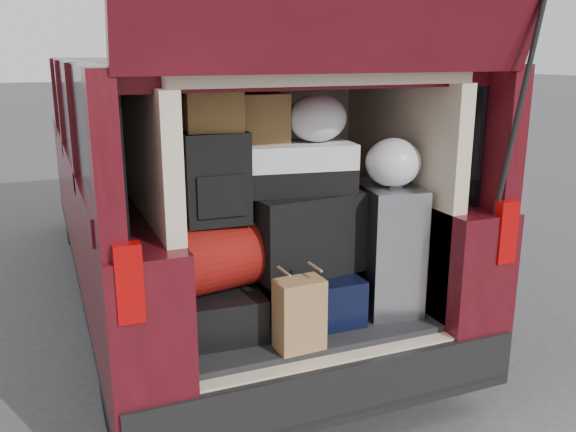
# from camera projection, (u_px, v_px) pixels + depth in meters

# --- Properties ---
(ground) EXTENTS (80.00, 80.00, 0.00)m
(ground) POSITION_uv_depth(u_px,v_px,m) (306.00, 426.00, 3.08)
(ground) COLOR #3A3A3D
(ground) RESTS_ON ground
(minivan) EXTENTS (1.90, 5.35, 2.77)m
(minivan) POSITION_uv_depth(u_px,v_px,m) (205.00, 181.00, 4.51)
(minivan) COLOR black
(minivan) RESTS_ON ground
(load_floor) EXTENTS (1.24, 1.05, 0.55)m
(load_floor) POSITION_uv_depth(u_px,v_px,m) (286.00, 353.00, 3.26)
(load_floor) COLOR black
(load_floor) RESTS_ON ground
(black_hardshell) EXTENTS (0.40, 0.54, 0.21)m
(black_hardshell) POSITION_uv_depth(u_px,v_px,m) (217.00, 307.00, 2.91)
(black_hardshell) COLOR black
(black_hardshell) RESTS_ON load_floor
(navy_hardshell) EXTENTS (0.43, 0.53, 0.23)m
(navy_hardshell) POSITION_uv_depth(u_px,v_px,m) (305.00, 292.00, 3.06)
(navy_hardshell) COLOR black
(navy_hardshell) RESTS_ON load_floor
(silver_roller) EXTENTS (0.33, 0.47, 0.64)m
(silver_roller) POSITION_uv_depth(u_px,v_px,m) (386.00, 246.00, 3.11)
(silver_roller) COLOR silver
(silver_roller) RESTS_ON load_floor
(kraft_bag) EXTENTS (0.22, 0.14, 0.32)m
(kraft_bag) POSITION_uv_depth(u_px,v_px,m) (299.00, 314.00, 2.68)
(kraft_bag) COLOR #966B43
(kraft_bag) RESTS_ON load_floor
(red_duffel) EXTENTS (0.54, 0.41, 0.32)m
(red_duffel) POSITION_uv_depth(u_px,v_px,m) (227.00, 255.00, 2.85)
(red_duffel) COLOR maroon
(red_duffel) RESTS_ON black_hardshell
(black_soft_case) EXTENTS (0.59, 0.40, 0.40)m
(black_soft_case) POSITION_uv_depth(u_px,v_px,m) (304.00, 232.00, 2.99)
(black_soft_case) COLOR black
(black_soft_case) RESTS_ON navy_hardshell
(backpack) EXTENTS (0.30, 0.19, 0.42)m
(backpack) POSITION_uv_depth(u_px,v_px,m) (216.00, 178.00, 2.73)
(backpack) COLOR black
(backpack) RESTS_ON red_duffel
(twotone_duffel) EXTENTS (0.56, 0.34, 0.24)m
(twotone_duffel) POSITION_uv_depth(u_px,v_px,m) (298.00, 168.00, 2.92)
(twotone_duffel) COLOR silver
(twotone_duffel) RESTS_ON black_soft_case
(grocery_sack_lower) EXTENTS (0.27, 0.23, 0.22)m
(grocery_sack_lower) POSITION_uv_depth(u_px,v_px,m) (213.00, 106.00, 2.69)
(grocery_sack_lower) COLOR brown
(grocery_sack_lower) RESTS_ON backpack
(grocery_sack_upper) EXTENTS (0.24, 0.20, 0.23)m
(grocery_sack_upper) POSITION_uv_depth(u_px,v_px,m) (261.00, 118.00, 2.87)
(grocery_sack_upper) COLOR brown
(grocery_sack_upper) RESTS_ON twotone_duffel
(plastic_bag_center) EXTENTS (0.31, 0.29, 0.23)m
(plastic_bag_center) POSITION_uv_depth(u_px,v_px,m) (317.00, 118.00, 2.90)
(plastic_bag_center) COLOR silver
(plastic_bag_center) RESTS_ON twotone_duffel
(plastic_bag_right) EXTENTS (0.29, 0.27, 0.24)m
(plastic_bag_right) POSITION_uv_depth(u_px,v_px,m) (393.00, 163.00, 2.96)
(plastic_bag_right) COLOR silver
(plastic_bag_right) RESTS_ON silver_roller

